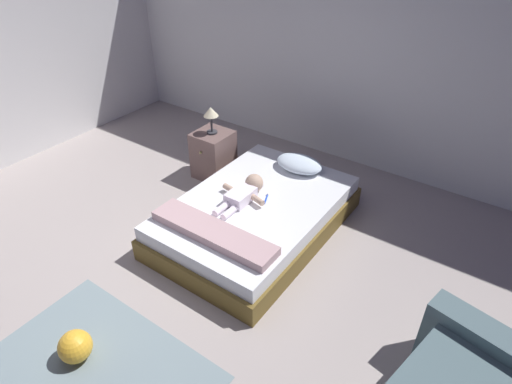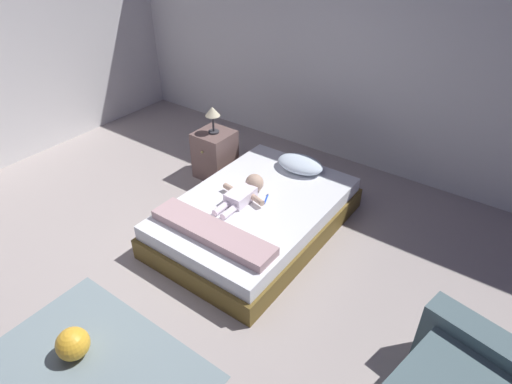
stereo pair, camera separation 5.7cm
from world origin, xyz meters
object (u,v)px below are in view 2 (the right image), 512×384
object	(u,v)px
lamp	(213,114)
toy_ball	(73,344)
pillow	(300,164)
nightstand	(215,154)
bed	(256,216)
baby	(245,192)
toothbrush	(266,198)

from	to	relation	value
lamp	toy_ball	distance (m)	2.67
toy_ball	pillow	bearing A→B (deg)	84.57
nightstand	toy_ball	distance (m)	2.59
bed	toy_ball	bearing A→B (deg)	-96.26
pillow	baby	world-z (taller)	baby
bed	toothbrush	xyz separation A→B (m)	(0.06, 0.08, 0.19)
nightstand	lamp	xyz separation A→B (m)	(0.00, 0.00, 0.51)
toothbrush	nightstand	distance (m)	1.16
pillow	toothbrush	size ratio (longest dim) A/B	3.18
bed	pillow	xyz separation A→B (m)	(0.04, 0.73, 0.25)
baby	toothbrush	world-z (taller)	baby
toothbrush	nightstand	size ratio (longest dim) A/B	0.29
bed	nightstand	distance (m)	1.14
baby	toy_ball	xyz separation A→B (m)	(-0.10, -1.88, -0.30)
toothbrush	toy_ball	world-z (taller)	toothbrush
pillow	toothbrush	xyz separation A→B (m)	(0.02, -0.65, -0.06)
bed	nightstand	xyz separation A→B (m)	(-0.99, 0.56, 0.10)
pillow	toy_ball	world-z (taller)	pillow
pillow	nightstand	distance (m)	1.06
bed	pillow	size ratio (longest dim) A/B	3.91
toothbrush	lamp	world-z (taller)	lamp
pillow	baby	distance (m)	0.77
pillow	toy_ball	xyz separation A→B (m)	(-0.25, -2.64, -0.30)
nightstand	lamp	distance (m)	0.51
pillow	baby	bearing A→B (deg)	-101.57
lamp	toy_ball	xyz separation A→B (m)	(0.78, -2.46, -0.66)
baby	toy_ball	bearing A→B (deg)	-92.92
bed	pillow	bearing A→B (deg)	86.75
bed	toothbrush	bearing A→B (deg)	52.82
toy_ball	nightstand	bearing A→B (deg)	107.64
baby	nightstand	size ratio (longest dim) A/B	1.14
bed	toothbrush	size ratio (longest dim) A/B	12.44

